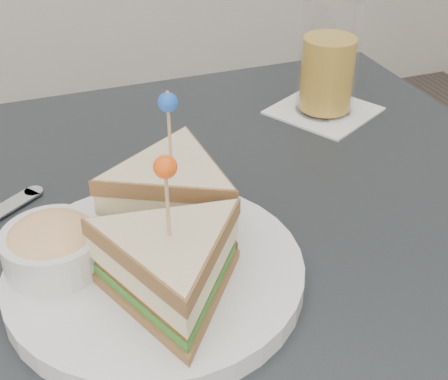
% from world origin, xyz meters
% --- Properties ---
extents(table, '(0.80, 0.80, 0.75)m').
position_xyz_m(table, '(0.00, 0.00, 0.67)').
color(table, black).
rests_on(table, ground).
extents(plate_meal, '(0.35, 0.35, 0.16)m').
position_xyz_m(plate_meal, '(-0.07, -0.03, 0.79)').
color(plate_meal, silver).
rests_on(plate_meal, table).
extents(drink_set, '(0.17, 0.17, 0.16)m').
position_xyz_m(drink_set, '(0.23, 0.22, 0.82)').
color(drink_set, silver).
rests_on(drink_set, table).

